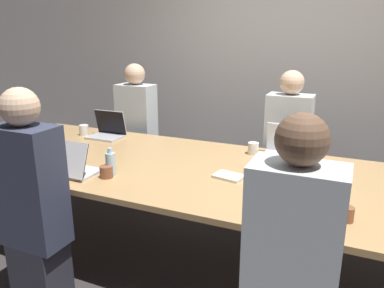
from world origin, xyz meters
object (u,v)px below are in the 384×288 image
(laptop_near_midright, at_px, (294,206))
(bottle_near_left, at_px, (111,164))
(person_near_midright, at_px, (290,274))
(cup_far_left, at_px, (84,130))
(laptop_far_center, at_px, (285,147))
(person_far_center, at_px, (287,150))
(cup_near_left, at_px, (106,172))
(cup_near_midright, at_px, (347,214))
(cup_far_center, at_px, (253,148))
(laptop_near_left, at_px, (70,165))
(person_near_left, at_px, (33,206))
(stapler, at_px, (264,182))
(person_far_left, at_px, (137,131))
(laptop_far_left, at_px, (108,130))

(laptop_near_midright, xyz_separation_m, bottle_near_left, (-1.29, 0.13, 0.01))
(person_near_midright, relative_size, cup_far_left, 13.95)
(laptop_far_center, distance_m, person_far_center, 0.41)
(cup_near_left, relative_size, cup_far_left, 0.89)
(cup_near_midright, distance_m, bottle_near_left, 1.56)
(laptop_far_center, distance_m, cup_far_center, 0.26)
(laptop_near_left, bearing_deg, bottle_near_left, -157.66)
(person_near_left, bearing_deg, cup_far_center, -126.08)
(person_far_center, distance_m, person_near_left, 2.21)
(cup_near_midright, relative_size, laptop_near_left, 0.23)
(person_far_center, distance_m, stapler, 1.07)
(laptop_near_left, distance_m, cup_far_left, 1.12)
(person_near_midright, distance_m, person_near_left, 1.58)
(cup_far_center, xyz_separation_m, bottle_near_left, (-0.79, -0.89, 0.04))
(laptop_near_left, bearing_deg, stapler, -164.31)
(laptop_far_center, bearing_deg, bottle_near_left, -137.81)
(laptop_near_midright, xyz_separation_m, cup_far_center, (-0.50, 1.02, -0.02))
(cup_near_left, height_order, stapler, cup_near_left)
(laptop_near_left, distance_m, person_far_left, 1.52)
(laptop_far_left, height_order, stapler, laptop_far_left)
(laptop_near_left, relative_size, cup_near_left, 3.84)
(laptop_far_left, bearing_deg, cup_near_left, -54.57)
(cup_near_midright, bearing_deg, person_near_midright, -112.35)
(cup_far_center, relative_size, laptop_near_left, 0.28)
(person_near_midright, bearing_deg, laptop_near_left, -15.31)
(laptop_far_center, height_order, laptop_far_left, laptop_far_center)
(laptop_far_left, bearing_deg, cup_far_left, -170.87)
(laptop_far_left, height_order, cup_far_left, laptop_far_left)
(cup_near_left, bearing_deg, cup_near_midright, -0.23)
(laptop_far_center, relative_size, cup_far_left, 3.22)
(stapler, bearing_deg, laptop_near_left, -172.17)
(laptop_near_midright, distance_m, laptop_far_center, 1.10)
(cup_near_midright, relative_size, stapler, 0.53)
(laptop_near_midright, relative_size, laptop_near_left, 0.99)
(laptop_far_center, bearing_deg, cup_near_midright, -62.73)
(laptop_far_center, xyz_separation_m, laptop_far_left, (-1.69, -0.09, -0.00))
(cup_near_midright, bearing_deg, laptop_near_left, -178.26)
(person_near_midright, xyz_separation_m, stapler, (-0.32, 0.81, 0.09))
(bottle_near_left, height_order, laptop_far_left, laptop_far_left)
(person_far_center, relative_size, cup_far_center, 14.57)
(person_near_midright, bearing_deg, stapler, -68.71)
(cup_far_center, xyz_separation_m, person_near_left, (-1.02, -1.40, -0.11))
(person_near_midright, height_order, person_near_left, person_near_left)
(stapler, bearing_deg, cup_far_center, 103.24)
(laptop_near_midright, bearing_deg, person_far_left, -37.69)
(laptop_far_left, bearing_deg, person_near_left, -73.00)
(laptop_near_left, relative_size, laptop_far_left, 1.07)
(laptop_far_center, height_order, cup_far_center, laptop_far_center)
(cup_near_midright, height_order, person_near_left, person_near_left)
(cup_far_center, distance_m, laptop_near_left, 1.46)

